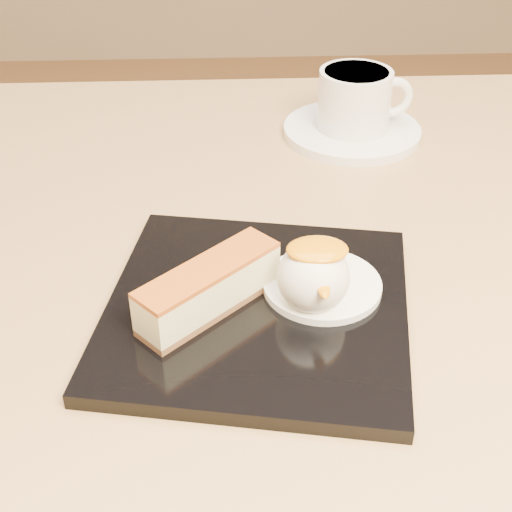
{
  "coord_description": "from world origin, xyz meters",
  "views": [
    {
      "loc": [
        -0.0,
        -0.48,
        1.06
      ],
      "look_at": [
        0.02,
        -0.05,
        0.76
      ],
      "focal_mm": 50.0,
      "sensor_mm": 36.0,
      "label": 1
    }
  ],
  "objects_px": {
    "cheesecake": "(209,288)",
    "coffee_cup": "(356,98)",
    "saucer": "(352,131)",
    "dessert_plate": "(257,309)",
    "table": "(236,390)",
    "ice_cream_scoop": "(313,277)"
  },
  "relations": [
    {
      "from": "dessert_plate",
      "to": "cheesecake",
      "type": "distance_m",
      "value": 0.04
    },
    {
      "from": "dessert_plate",
      "to": "saucer",
      "type": "bearing_deg",
      "value": 68.59
    },
    {
      "from": "table",
      "to": "coffee_cup",
      "type": "height_order",
      "value": "coffee_cup"
    },
    {
      "from": "cheesecake",
      "to": "saucer",
      "type": "height_order",
      "value": "cheesecake"
    },
    {
      "from": "saucer",
      "to": "dessert_plate",
      "type": "bearing_deg",
      "value": -111.41
    },
    {
      "from": "cheesecake",
      "to": "ice_cream_scoop",
      "type": "height_order",
      "value": "ice_cream_scoop"
    },
    {
      "from": "ice_cream_scoop",
      "to": "coffee_cup",
      "type": "bearing_deg",
      "value": 75.31
    },
    {
      "from": "cheesecake",
      "to": "saucer",
      "type": "distance_m",
      "value": 0.35
    },
    {
      "from": "cheesecake",
      "to": "coffee_cup",
      "type": "distance_m",
      "value": 0.35
    },
    {
      "from": "saucer",
      "to": "table",
      "type": "bearing_deg",
      "value": -120.69
    },
    {
      "from": "saucer",
      "to": "coffee_cup",
      "type": "relative_size",
      "value": 1.44
    },
    {
      "from": "dessert_plate",
      "to": "coffee_cup",
      "type": "bearing_deg",
      "value": 68.28
    },
    {
      "from": "cheesecake",
      "to": "coffee_cup",
      "type": "xyz_separation_m",
      "value": [
        0.16,
        0.31,
        0.01
      ]
    },
    {
      "from": "ice_cream_scoop",
      "to": "saucer",
      "type": "bearing_deg",
      "value": 75.65
    },
    {
      "from": "table",
      "to": "cheesecake",
      "type": "height_order",
      "value": "cheesecake"
    },
    {
      "from": "table",
      "to": "saucer",
      "type": "height_order",
      "value": "saucer"
    },
    {
      "from": "coffee_cup",
      "to": "table",
      "type": "bearing_deg",
      "value": -127.08
    },
    {
      "from": "coffee_cup",
      "to": "cheesecake",
      "type": "bearing_deg",
      "value": -122.87
    },
    {
      "from": "dessert_plate",
      "to": "table",
      "type": "bearing_deg",
      "value": 102.89
    },
    {
      "from": "table",
      "to": "coffee_cup",
      "type": "distance_m",
      "value": 0.33
    },
    {
      "from": "ice_cream_scoop",
      "to": "coffee_cup",
      "type": "height_order",
      "value": "coffee_cup"
    },
    {
      "from": "ice_cream_scoop",
      "to": "coffee_cup",
      "type": "xyz_separation_m",
      "value": [
        0.08,
        0.31,
        0.0
      ]
    }
  ]
}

